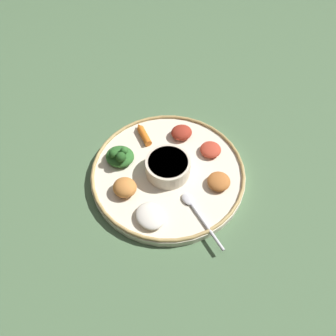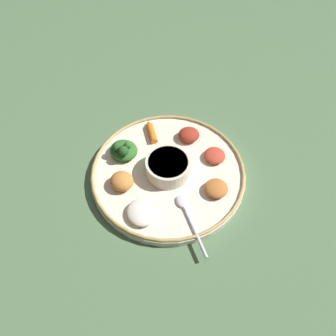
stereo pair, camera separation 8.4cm
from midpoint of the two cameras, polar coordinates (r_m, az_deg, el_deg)
name	(u,v)px [view 2 (the right image)]	position (r m, az deg, el deg)	size (l,w,h in m)	color
ground_plane	(168,176)	(0.87, 2.77, -1.51)	(2.40, 2.40, 0.00)	#4C6B47
platter	(168,174)	(0.86, 2.79, -1.15)	(0.37, 0.37, 0.02)	beige
platter_rim	(168,171)	(0.85, 2.82, -0.67)	(0.36, 0.36, 0.01)	tan
center_bowl	(168,166)	(0.83, 2.87, 0.08)	(0.10, 0.10, 0.04)	beige
spoon	(188,215)	(0.79, 6.18, -7.55)	(0.12, 0.12, 0.01)	silver
greens_pile	(123,151)	(0.87, -4.43, 2.55)	(0.07, 0.07, 0.05)	#2D6628
carrot_near_spoon	(151,132)	(0.92, -0.05, 5.61)	(0.07, 0.06, 0.02)	orange
mound_beet	(188,134)	(0.91, 5.79, 5.17)	(0.05, 0.05, 0.03)	maroon
mound_chickpea	(217,187)	(0.83, 10.60, -3.22)	(0.05, 0.05, 0.02)	#B2662D
mound_rice_white	(142,213)	(0.78, -0.97, -7.38)	(0.07, 0.06, 0.02)	silver
mound_berbere_red	(215,155)	(0.88, 10.10, 1.78)	(0.05, 0.05, 0.02)	#B73D28
mound_squash	(122,181)	(0.82, -4.41, -2.28)	(0.05, 0.05, 0.03)	#C67A38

